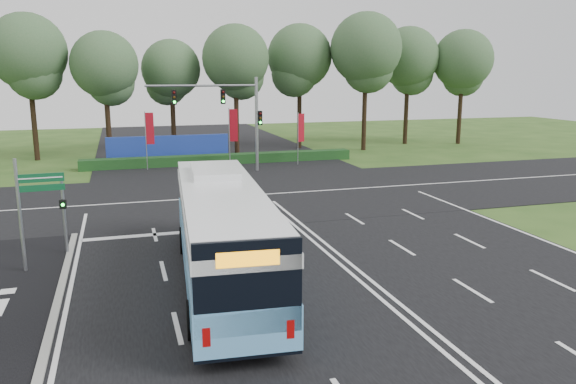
{
  "coord_description": "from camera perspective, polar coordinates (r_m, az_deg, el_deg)",
  "views": [
    {
      "loc": [
        -7.88,
        -20.37,
        7.28
      ],
      "look_at": [
        -1.13,
        2.0,
        2.31
      ],
      "focal_mm": 35.0,
      "sensor_mm": 36.0,
      "label": 1
    }
  ],
  "objects": [
    {
      "name": "ground",
      "position": [
        23.02,
        4.17,
        -6.47
      ],
      "size": [
        120.0,
        120.0,
        0.0
      ],
      "primitive_type": "plane",
      "color": "#2A4B19",
      "rests_on": "ground"
    },
    {
      "name": "road_main",
      "position": [
        23.02,
        4.17,
        -6.42
      ],
      "size": [
        20.0,
        120.0,
        0.04
      ],
      "primitive_type": "cube",
      "color": "black",
      "rests_on": "ground"
    },
    {
      "name": "road_cross",
      "position": [
        34.1,
        -3.03,
        -0.31
      ],
      "size": [
        120.0,
        14.0,
        0.05
      ],
      "primitive_type": "cube",
      "color": "black",
      "rests_on": "ground"
    },
    {
      "name": "kerb_strip",
      "position": [
        18.94,
        -22.62,
        -11.38
      ],
      "size": [
        0.25,
        18.0,
        0.12
      ],
      "primitive_type": "cube",
      "color": "gray",
      "rests_on": "ground"
    },
    {
      "name": "city_bus",
      "position": [
        19.66,
        -6.69,
        -4.07
      ],
      "size": [
        3.72,
        13.07,
        3.7
      ],
      "rotation": [
        0.0,
        0.0,
        -0.08
      ],
      "color": "#62A9E2",
      "rests_on": "ground"
    },
    {
      "name": "pedestrian_signal",
      "position": [
        24.35,
        -21.79,
        -2.09
      ],
      "size": [
        0.27,
        0.41,
        3.13
      ],
      "rotation": [
        0.0,
        0.0,
        -0.14
      ],
      "color": "gray",
      "rests_on": "ground"
    },
    {
      "name": "street_sign",
      "position": [
        22.58,
        -24.8,
        -0.89
      ],
      "size": [
        1.67,
        0.17,
        4.28
      ],
      "rotation": [
        0.0,
        0.0,
        0.05
      ],
      "color": "gray",
      "rests_on": "ground"
    },
    {
      "name": "banner_flag_left",
      "position": [
        43.93,
        -13.96,
        5.94
      ],
      "size": [
        0.66,
        0.07,
        4.47
      ],
      "rotation": [
        0.0,
        0.0,
        0.03
      ],
      "color": "gray",
      "rests_on": "ground"
    },
    {
      "name": "banner_flag_mid",
      "position": [
        43.91,
        -5.66,
        6.39
      ],
      "size": [
        0.68,
        0.17,
        4.67
      ],
      "rotation": [
        0.0,
        0.0,
        -0.18
      ],
      "color": "gray",
      "rests_on": "ground"
    },
    {
      "name": "banner_flag_right",
      "position": [
        45.16,
        1.26,
        6.25
      ],
      "size": [
        0.61,
        0.2,
        4.21
      ],
      "rotation": [
        0.0,
        0.0,
        0.26
      ],
      "color": "gray",
      "rests_on": "ground"
    },
    {
      "name": "traffic_light_gantry",
      "position": [
        41.75,
        -5.63,
        8.34
      ],
      "size": [
        8.41,
        0.28,
        7.0
      ],
      "color": "gray",
      "rests_on": "ground"
    },
    {
      "name": "hedge",
      "position": [
        46.07,
        -6.75,
        3.32
      ],
      "size": [
        22.0,
        1.2,
        0.8
      ],
      "primitive_type": "cube",
      "color": "#143916",
      "rests_on": "ground"
    },
    {
      "name": "blue_hoarding",
      "position": [
        47.93,
        -12.03,
        4.32
      ],
      "size": [
        10.0,
        0.3,
        2.2
      ],
      "primitive_type": "cube",
      "color": "#1B3496",
      "rests_on": "ground"
    },
    {
      "name": "eucalyptus_row",
      "position": [
        52.73,
        -4.56,
        13.55
      ],
      "size": [
        53.09,
        9.76,
        12.88
      ],
      "color": "black",
      "rests_on": "ground"
    }
  ]
}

